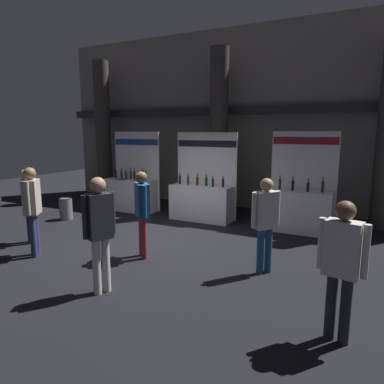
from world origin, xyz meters
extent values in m
plane|color=black|center=(0.00, 0.00, 0.00)|extent=(24.82, 24.82, 0.00)
cube|color=gray|center=(0.00, 4.41, 2.80)|extent=(12.41, 0.25, 5.60)
cube|color=#2D2D33|center=(0.00, 4.10, 3.08)|extent=(12.41, 0.20, 0.24)
cylinder|color=#423D38|center=(-4.50, 3.55, 2.44)|extent=(0.55, 0.55, 4.87)
cylinder|color=#423D38|center=(0.00, 3.55, 2.44)|extent=(0.55, 0.55, 4.87)
cube|color=white|center=(-2.36, 2.24, 0.50)|extent=(1.56, 0.60, 1.00)
cube|color=white|center=(-2.36, 2.58, 1.22)|extent=(1.64, 0.04, 2.43)
cube|color=navy|center=(-2.36, 2.56, 2.12)|extent=(1.59, 0.01, 0.18)
cylinder|color=black|center=(-2.95, 2.26, 1.13)|extent=(0.06, 0.06, 0.25)
cylinder|color=black|center=(-2.95, 2.26, 1.29)|extent=(0.03, 0.03, 0.07)
cylinder|color=red|center=(-2.95, 2.26, 1.33)|extent=(0.03, 0.03, 0.02)
cylinder|color=#19381E|center=(-2.76, 2.31, 1.12)|extent=(0.06, 0.06, 0.23)
cylinder|color=#19381E|center=(-2.76, 2.31, 1.27)|extent=(0.03, 0.03, 0.08)
cylinder|color=gold|center=(-2.76, 2.31, 1.32)|extent=(0.03, 0.03, 0.02)
cylinder|color=#19381E|center=(-2.55, 2.26, 1.12)|extent=(0.07, 0.07, 0.23)
cylinder|color=#19381E|center=(-2.55, 2.26, 1.26)|extent=(0.03, 0.03, 0.06)
cylinder|color=gold|center=(-2.55, 2.26, 1.31)|extent=(0.03, 0.03, 0.02)
cylinder|color=#472D14|center=(-2.36, 2.26, 1.13)|extent=(0.07, 0.07, 0.25)
cylinder|color=#472D14|center=(-2.36, 2.26, 1.30)|extent=(0.03, 0.03, 0.08)
cylinder|color=black|center=(-2.36, 2.26, 1.35)|extent=(0.03, 0.03, 0.02)
cylinder|color=black|center=(-2.16, 2.16, 1.12)|extent=(0.06, 0.06, 0.25)
cylinder|color=black|center=(-2.16, 2.16, 1.29)|extent=(0.03, 0.03, 0.08)
cylinder|color=black|center=(-2.16, 2.16, 1.34)|extent=(0.03, 0.03, 0.02)
cylinder|color=black|center=(-1.96, 2.31, 1.14)|extent=(0.07, 0.07, 0.27)
cylinder|color=black|center=(-1.96, 2.31, 1.31)|extent=(0.03, 0.03, 0.07)
cylinder|color=gold|center=(-1.96, 2.31, 1.35)|extent=(0.03, 0.03, 0.02)
cylinder|color=#472D14|center=(-1.76, 2.19, 1.12)|extent=(0.07, 0.07, 0.24)
cylinder|color=#472D14|center=(-1.76, 2.19, 1.27)|extent=(0.03, 0.03, 0.06)
cylinder|color=black|center=(-1.76, 2.19, 1.31)|extent=(0.03, 0.03, 0.02)
cube|color=#334772|center=(-2.56, 2.06, 1.01)|extent=(0.28, 0.34, 0.01)
cube|color=white|center=(0.06, 2.19, 0.49)|extent=(1.72, 0.60, 0.98)
cube|color=white|center=(0.06, 2.53, 1.21)|extent=(1.81, 0.04, 2.42)
cube|color=black|center=(0.06, 2.50, 2.11)|extent=(1.76, 0.01, 0.18)
cylinder|color=black|center=(-0.60, 2.17, 1.10)|extent=(0.06, 0.06, 0.24)
cylinder|color=black|center=(-0.60, 2.17, 1.26)|extent=(0.03, 0.03, 0.08)
cylinder|color=red|center=(-0.60, 2.17, 1.31)|extent=(0.03, 0.03, 0.02)
cylinder|color=#472D14|center=(-0.33, 2.17, 1.09)|extent=(0.06, 0.06, 0.23)
cylinder|color=#472D14|center=(-0.33, 2.17, 1.25)|extent=(0.03, 0.03, 0.07)
cylinder|color=gold|center=(-0.33, 2.17, 1.29)|extent=(0.03, 0.03, 0.02)
cylinder|color=#472D14|center=(-0.08, 2.24, 1.09)|extent=(0.07, 0.07, 0.22)
cylinder|color=#472D14|center=(-0.08, 2.24, 1.24)|extent=(0.03, 0.03, 0.09)
cylinder|color=black|center=(-0.08, 2.24, 1.30)|extent=(0.03, 0.03, 0.02)
cylinder|color=#19381E|center=(0.19, 2.24, 1.09)|extent=(0.08, 0.08, 0.22)
cylinder|color=#19381E|center=(0.19, 2.24, 1.24)|extent=(0.03, 0.03, 0.07)
cylinder|color=red|center=(0.19, 2.24, 1.28)|extent=(0.03, 0.03, 0.02)
cylinder|color=#19381E|center=(0.44, 2.13, 1.09)|extent=(0.07, 0.07, 0.22)
cylinder|color=#19381E|center=(0.44, 2.13, 1.24)|extent=(0.03, 0.03, 0.08)
cylinder|color=gold|center=(0.44, 2.13, 1.29)|extent=(0.03, 0.03, 0.02)
cylinder|color=black|center=(0.70, 2.20, 1.09)|extent=(0.06, 0.06, 0.22)
cylinder|color=black|center=(0.70, 2.20, 1.23)|extent=(0.03, 0.03, 0.07)
cylinder|color=red|center=(0.70, 2.20, 1.28)|extent=(0.03, 0.03, 0.02)
cube|color=white|center=(2.69, 2.24, 0.51)|extent=(1.52, 0.60, 1.03)
cube|color=white|center=(2.69, 2.58, 1.22)|extent=(1.60, 0.04, 2.45)
cube|color=maroon|center=(2.69, 2.56, 2.22)|extent=(1.56, 0.01, 0.18)
cylinder|color=#472D14|center=(2.20, 2.24, 1.15)|extent=(0.06, 0.06, 0.26)
cylinder|color=#472D14|center=(2.20, 2.24, 1.32)|extent=(0.03, 0.03, 0.08)
cylinder|color=red|center=(2.20, 2.24, 1.37)|extent=(0.03, 0.03, 0.02)
cylinder|color=black|center=(2.51, 2.23, 1.15)|extent=(0.07, 0.07, 0.25)
cylinder|color=black|center=(2.51, 2.23, 1.31)|extent=(0.03, 0.03, 0.08)
cylinder|color=black|center=(2.51, 2.23, 1.37)|extent=(0.03, 0.03, 0.02)
cylinder|color=black|center=(2.87, 2.20, 1.14)|extent=(0.06, 0.06, 0.22)
cylinder|color=black|center=(2.87, 2.20, 1.29)|extent=(0.03, 0.03, 0.08)
cylinder|color=black|center=(2.87, 2.20, 1.34)|extent=(0.03, 0.03, 0.02)
cylinder|color=#19381E|center=(3.19, 2.29, 1.16)|extent=(0.06, 0.06, 0.26)
cylinder|color=#19381E|center=(3.19, 2.29, 1.33)|extent=(0.03, 0.03, 0.08)
cylinder|color=black|center=(3.19, 2.29, 1.38)|extent=(0.03, 0.03, 0.02)
cylinder|color=slate|center=(-3.37, 0.56, 0.29)|extent=(0.35, 0.35, 0.58)
torus|color=black|center=(-3.37, 0.56, 0.60)|extent=(0.35, 0.35, 0.02)
cylinder|color=navy|center=(2.56, -0.68, 0.41)|extent=(0.12, 0.12, 0.81)
cylinder|color=navy|center=(2.67, -0.55, 0.41)|extent=(0.12, 0.12, 0.81)
cube|color=silver|center=(2.62, -0.62, 1.13)|extent=(0.41, 0.44, 0.64)
sphere|color=tan|center=(2.62, -0.62, 1.57)|extent=(0.22, 0.22, 0.22)
cylinder|color=silver|center=(2.46, -0.80, 1.15)|extent=(0.08, 0.08, 0.61)
cylinder|color=silver|center=(2.77, -0.43, 1.15)|extent=(0.08, 0.08, 0.61)
cylinder|color=#23232D|center=(4.01, -2.22, 0.41)|extent=(0.12, 0.12, 0.82)
cylinder|color=#23232D|center=(3.85, -2.19, 0.41)|extent=(0.12, 0.12, 0.82)
cube|color=silver|center=(3.93, -2.21, 1.14)|extent=(0.42, 0.28, 0.65)
sphere|color=brown|center=(3.93, -2.21, 1.59)|extent=(0.23, 0.23, 0.23)
cylinder|color=silver|center=(4.16, -2.26, 1.16)|extent=(0.08, 0.08, 0.62)
cylinder|color=silver|center=(3.69, -2.16, 1.16)|extent=(0.08, 0.08, 0.62)
cylinder|color=silver|center=(0.63, -2.42, 0.43)|extent=(0.12, 0.12, 0.87)
cylinder|color=silver|center=(0.57, -2.55, 0.43)|extent=(0.12, 0.12, 0.87)
cube|color=#23232D|center=(0.60, -2.48, 1.21)|extent=(0.36, 0.42, 0.69)
sphere|color=tan|center=(0.60, -2.48, 1.68)|extent=(0.24, 0.24, 0.24)
cylinder|color=#23232D|center=(0.69, -2.28, 1.23)|extent=(0.08, 0.08, 0.65)
cylinder|color=#23232D|center=(0.51, -2.68, 1.23)|extent=(0.08, 0.08, 0.65)
cylinder|color=#23232D|center=(-2.42, -1.36, 0.40)|extent=(0.12, 0.12, 0.79)
cylinder|color=#23232D|center=(-2.53, -1.28, 0.40)|extent=(0.12, 0.12, 0.79)
cube|color=navy|center=(-2.47, -1.32, 1.11)|extent=(0.40, 0.38, 0.63)
sphere|color=tan|center=(-2.47, -1.32, 1.53)|extent=(0.22, 0.22, 0.22)
cylinder|color=navy|center=(-2.31, -1.44, 1.12)|extent=(0.08, 0.08, 0.60)
cylinder|color=navy|center=(-2.64, -1.20, 1.12)|extent=(0.08, 0.08, 0.60)
cylinder|color=navy|center=(-1.63, -1.91, 0.43)|extent=(0.12, 0.12, 0.85)
cylinder|color=navy|center=(-1.73, -1.76, 0.43)|extent=(0.12, 0.12, 0.85)
cube|color=#ADA393|center=(-1.68, -1.84, 1.19)|extent=(0.43, 0.46, 0.68)
sphere|color=#8C6647|center=(-1.68, -1.84, 1.65)|extent=(0.23, 0.23, 0.23)
cylinder|color=#ADA393|center=(-1.55, -2.03, 1.21)|extent=(0.08, 0.08, 0.64)
cylinder|color=#ADA393|center=(-1.82, -1.64, 1.21)|extent=(0.08, 0.08, 0.64)
cylinder|color=maroon|center=(0.21, -0.87, 0.41)|extent=(0.12, 0.12, 0.82)
cylinder|color=maroon|center=(0.35, -0.99, 0.41)|extent=(0.12, 0.12, 0.82)
cube|color=navy|center=(0.28, -0.93, 1.15)|extent=(0.44, 0.44, 0.65)
sphere|color=brown|center=(0.28, -0.93, 1.59)|extent=(0.23, 0.23, 0.23)
cylinder|color=navy|center=(0.10, -0.76, 1.16)|extent=(0.08, 0.08, 0.62)
cylinder|color=navy|center=(0.46, -1.10, 1.16)|extent=(0.08, 0.08, 0.62)
camera|label=1|loc=(4.11, -6.34, 2.46)|focal=32.55mm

